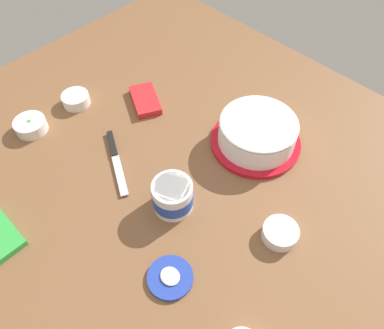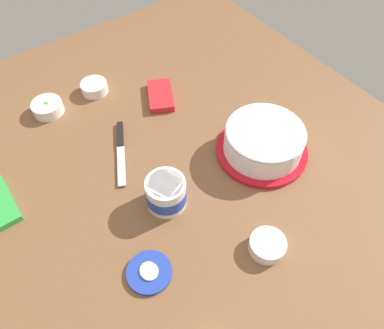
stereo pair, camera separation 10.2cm
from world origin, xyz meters
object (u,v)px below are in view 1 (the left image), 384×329
at_px(sprinkle_bowl_green, 31,125).
at_px(candy_box_lower, 145,100).
at_px(frosting_tub, 173,196).
at_px(frosting_tub_lid, 170,277).
at_px(sprinkle_bowl_yellow, 280,233).
at_px(frosted_cake, 257,133).
at_px(sprinkle_bowl_blue, 76,99).
at_px(spreading_knife, 115,156).

distance_m(sprinkle_bowl_green, candy_box_lower, 0.35).
xyz_separation_m(frosting_tub, frosting_tub_lid, (-0.14, 0.14, -0.04)).
bearing_deg(sprinkle_bowl_yellow, sprinkle_bowl_green, 17.76).
xyz_separation_m(frosted_cake, sprinkle_bowl_blue, (0.51, 0.27, -0.03)).
xyz_separation_m(sprinkle_bowl_blue, candy_box_lower, (-0.15, -0.16, -0.01)).
bearing_deg(sprinkle_bowl_green, spreading_knife, -157.34).
distance_m(spreading_knife, sprinkle_bowl_blue, 0.27).
bearing_deg(frosting_tub_lid, candy_box_lower, -35.46).
xyz_separation_m(frosting_tub_lid, spreading_knife, (0.37, -0.13, -0.00)).
bearing_deg(frosting_tub_lid, sprinkle_bowl_green, -2.02).
relative_size(frosting_tub, spreading_knife, 0.48).
height_order(frosted_cake, frosting_tub_lid, frosted_cake).
xyz_separation_m(frosted_cake, sprinkle_bowl_green, (0.51, 0.43, -0.03)).
distance_m(frosting_tub, sprinkle_bowl_yellow, 0.28).
distance_m(sprinkle_bowl_blue, candy_box_lower, 0.22).
bearing_deg(candy_box_lower, sprinkle_bowl_green, 91.68).
bearing_deg(sprinkle_bowl_yellow, frosting_tub, 26.19).
distance_m(frosting_tub_lid, sprinkle_bowl_yellow, 0.28).
relative_size(frosted_cake, sprinkle_bowl_yellow, 2.97).
relative_size(sprinkle_bowl_blue, candy_box_lower, 0.62).
bearing_deg(frosted_cake, spreading_knife, 52.10).
xyz_separation_m(sprinkle_bowl_yellow, sprinkle_bowl_green, (0.74, 0.24, 0.00)).
distance_m(frosting_tub, spreading_knife, 0.24).
height_order(frosted_cake, sprinkle_bowl_yellow, frosted_cake).
relative_size(frosting_tub, sprinkle_bowl_blue, 1.22).
distance_m(sprinkle_bowl_yellow, sprinkle_bowl_blue, 0.75).
bearing_deg(candy_box_lower, frosted_cake, -135.44).
distance_m(frosting_tub_lid, candy_box_lower, 0.59).
bearing_deg(frosting_tub, spreading_knife, 1.54).
bearing_deg(candy_box_lower, sprinkle_bowl_blue, 73.09).
distance_m(frosting_tub, sprinkle_bowl_blue, 0.50).
bearing_deg(frosting_tub, candy_box_lower, -30.58).
xyz_separation_m(sprinkle_bowl_yellow, candy_box_lower, (0.59, -0.08, -0.01)).
relative_size(spreading_knife, sprinkle_bowl_green, 2.31).
distance_m(frosted_cake, sprinkle_bowl_yellow, 0.30).
xyz_separation_m(frosting_tub, sprinkle_bowl_yellow, (-0.25, -0.12, -0.03)).
bearing_deg(sprinkle_bowl_blue, frosting_tub, 174.78).
relative_size(frosted_cake, spreading_knife, 1.20).
xyz_separation_m(sprinkle_bowl_yellow, sprinkle_bowl_blue, (0.75, 0.08, 0.00)).
distance_m(frosting_tub_lid, spreading_knife, 0.39).
bearing_deg(sprinkle_bowl_blue, frosting_tub_lid, 163.79).
distance_m(sprinkle_bowl_blue, sprinkle_bowl_green, 0.16).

